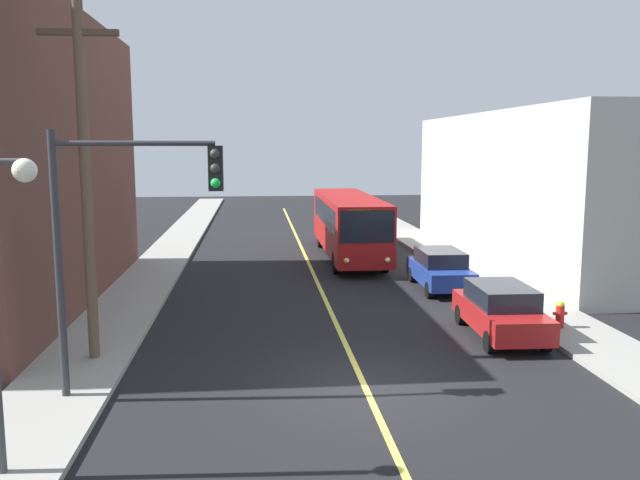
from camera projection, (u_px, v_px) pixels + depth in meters
The scene contains 12 objects.
ground_plane at pixel (364, 385), 15.90m from camera, with size 120.00×120.00×0.00m, color black.
sidewalk_left at pixel (135, 296), 25.02m from camera, with size 2.50×90.00×0.15m, color gray.
sidewalk_right at pixel (500, 288), 26.44m from camera, with size 2.50×90.00×0.15m, color gray.
lane_stripe_center at pixel (311, 269), 30.67m from camera, with size 0.16×60.00×0.01m, color #D8CC4C.
building_right_warehouse at pixel (590, 187), 33.37m from camera, with size 12.00×21.91×7.40m.
city_bus at pixel (348, 223), 33.77m from camera, with size 2.63×12.17×3.20m.
parked_car_red at pixel (501, 310), 19.79m from camera, with size 1.95×4.46×1.62m.
parked_car_blue at pixel (440, 269), 26.37m from camera, with size 1.89×4.43×1.62m.
utility_pole_near at pixel (84, 152), 16.77m from camera, with size 2.40×0.28×9.97m.
traffic_signal_left_corner at pixel (127, 214), 14.42m from camera, with size 3.75×0.48×6.00m.
street_lamp_left at pixel (1, 270), 10.89m from camera, with size 0.98×0.40×5.50m.
fire_hydrant at pixel (560, 314), 20.34m from camera, with size 0.44×0.26×0.84m.
Camera 1 is at (-2.58, -15.04, 5.81)m, focal length 36.57 mm.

